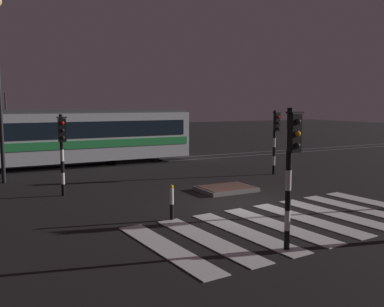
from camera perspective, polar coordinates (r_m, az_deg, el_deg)
name	(u,v)px	position (r m, az deg, el deg)	size (l,w,h in m)	color
ground_plane	(244,205)	(15.45, 6.96, -6.82)	(120.00, 120.00, 0.00)	black
rail_near	(131,164)	(25.72, -8.14, -1.37)	(80.00, 0.12, 0.03)	#59595E
rail_far	(123,161)	(27.06, -9.18, -0.99)	(80.00, 0.12, 0.03)	#59595E
crosswalk_zebra	(293,222)	(13.50, 13.29, -8.90)	(9.75, 5.08, 0.02)	silver
traffic_island	(226,189)	(17.78, 4.56, -4.70)	(2.23, 1.69, 0.18)	slate
traffic_light_kerb_mid_left	(291,158)	(10.48, 13.11, -0.56)	(0.36, 0.42, 3.49)	black
traffic_light_corner_far_left	(62,143)	(17.19, -16.93, 1.41)	(0.36, 0.42, 3.18)	black
traffic_light_corner_far_right	(276,132)	(21.91, 11.08, 2.77)	(0.36, 0.42, 3.25)	black
tram	(53,137)	(25.12, -17.99, 2.16)	(16.00, 2.58, 4.15)	silver
bollard_island_edge	(172,202)	(13.29, -2.72, -6.53)	(0.12, 0.12, 1.11)	black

